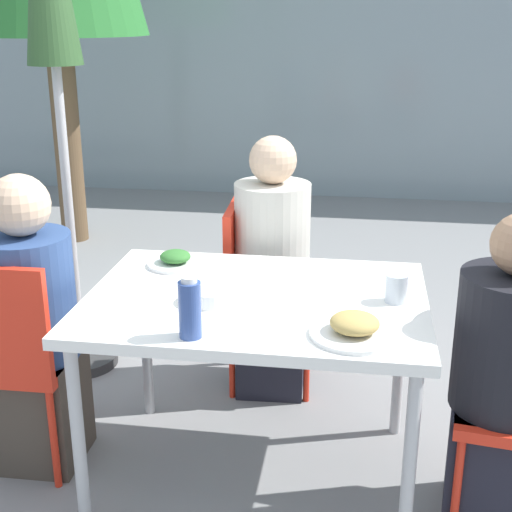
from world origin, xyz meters
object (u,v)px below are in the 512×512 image
object	(u,v)px
chair_left	(12,350)
drinking_cup	(396,288)
person_left	(33,333)
person_right	(505,388)
chair_far	(256,281)
person_far	(272,275)
bottle	(190,308)
salad_bowl	(210,295)

from	to	relation	value
chair_left	drinking_cup	world-z (taller)	chair_left
person_left	person_right	size ratio (longest dim) A/B	1.04
person_left	chair_far	world-z (taller)	person_left
person_far	person_right	bearing A→B (deg)	44.60
chair_far	drinking_cup	distance (m)	0.97
chair_left	person_right	size ratio (longest dim) A/B	0.78
person_far	bottle	world-z (taller)	person_far
person_far	salad_bowl	size ratio (longest dim) A/B	7.11
person_right	drinking_cup	world-z (taller)	person_right
chair_far	bottle	size ratio (longest dim) A/B	4.41
person_right	chair_far	world-z (taller)	person_right
chair_left	person_left	world-z (taller)	person_left
person_left	chair_far	xyz separation A→B (m)	(0.73, 0.75, -0.03)
chair_far	bottle	world-z (taller)	bottle
chair_far	salad_bowl	size ratio (longest dim) A/B	5.20
chair_left	person_right	bearing A→B (deg)	-1.82
person_right	person_far	world-z (taller)	person_far
salad_bowl	person_right	bearing A→B (deg)	-2.79
chair_left	chair_far	world-z (taller)	same
drinking_cup	salad_bowl	world-z (taller)	drinking_cup
chair_left	person_right	distance (m)	1.74
person_far	salad_bowl	bearing A→B (deg)	-11.40
chair_far	bottle	bearing A→B (deg)	-4.48
person_right	bottle	size ratio (longest dim) A/B	5.63
chair_left	bottle	bearing A→B (deg)	-20.27
chair_far	person_right	bearing A→B (deg)	45.57
person_left	bottle	world-z (taller)	person_left
person_right	salad_bowl	xyz separation A→B (m)	(-1.00, 0.05, 0.25)
person_right	person_left	bearing A→B (deg)	4.52
person_far	chair_far	bearing A→B (deg)	-121.97
chair_far	salad_bowl	world-z (taller)	chair_far
salad_bowl	person_left	bearing A→B (deg)	174.91
person_far	drinking_cup	distance (m)	0.87
chair_far	drinking_cup	xyz separation A→B (m)	(0.60, -0.71, 0.28)
person_left	person_far	world-z (taller)	person_far
chair_left	chair_far	xyz separation A→B (m)	(0.78, 0.83, 0.00)
person_left	drinking_cup	world-z (taller)	person_left
drinking_cup	person_right	bearing A→B (deg)	-22.05
bottle	salad_bowl	xyz separation A→B (m)	(-0.00, 0.28, -0.07)
chair_far	person_far	distance (m)	0.11
person_far	bottle	size ratio (longest dim) A/B	6.03
person_right	person_far	distance (m)	1.20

